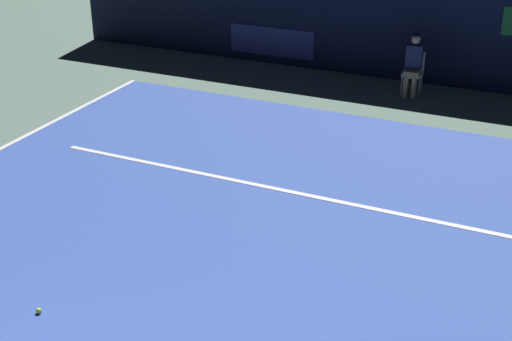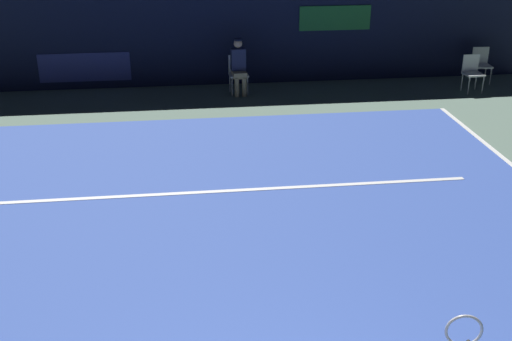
% 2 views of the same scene
% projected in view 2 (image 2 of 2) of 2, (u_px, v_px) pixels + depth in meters
% --- Properties ---
extents(ground_plane, '(32.47, 32.47, 0.00)m').
position_uv_depth(ground_plane, '(236.00, 255.00, 8.81)').
color(ground_plane, slate).
extents(court_surface, '(10.53, 11.41, 0.01)m').
position_uv_depth(court_surface, '(236.00, 254.00, 8.81)').
color(court_surface, '#3856B2').
rests_on(court_surface, ground).
extents(line_service, '(8.21, 0.10, 0.01)m').
position_uv_depth(line_service, '(224.00, 191.00, 10.62)').
color(line_service, white).
rests_on(line_service, court_surface).
extents(back_wall, '(16.53, 0.33, 2.60)m').
position_uv_depth(back_wall, '(202.00, 32.00, 16.00)').
color(back_wall, '#141933').
rests_on(back_wall, ground).
extents(line_judge_on_chair, '(0.47, 0.55, 1.32)m').
position_uv_depth(line_judge_on_chair, '(239.00, 66.00, 15.41)').
color(line_judge_on_chair, white).
rests_on(line_judge_on_chair, ground).
extents(courtside_chair_near, '(0.47, 0.45, 0.88)m').
position_uv_depth(courtside_chair_near, '(472.00, 71.00, 15.69)').
color(courtside_chair_near, white).
rests_on(courtside_chair_near, ground).
extents(courtside_chair_far, '(0.47, 0.44, 0.88)m').
position_uv_depth(courtside_chair_far, '(481.00, 63.00, 16.41)').
color(courtside_chair_far, white).
rests_on(courtside_chair_far, ground).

